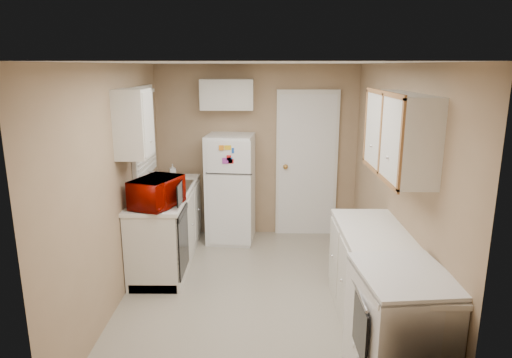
{
  "coord_description": "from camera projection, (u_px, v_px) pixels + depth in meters",
  "views": [
    {
      "loc": [
        0.05,
        -4.42,
        2.38
      ],
      "look_at": [
        0.0,
        0.5,
        1.15
      ],
      "focal_mm": 32.0,
      "sensor_mm": 36.0,
      "label": 1
    }
  ],
  "objects": [
    {
      "name": "floor",
      "position": [
        256.0,
        295.0,
        4.86
      ],
      "size": [
        3.8,
        3.8,
        0.0
      ],
      "primitive_type": "plane",
      "color": "#B8AE9D",
      "rests_on": "ground"
    },
    {
      "name": "ceiling",
      "position": [
        255.0,
        63.0,
        4.28
      ],
      "size": [
        3.8,
        3.8,
        0.0
      ],
      "primitive_type": "plane",
      "color": "white",
      "rests_on": "floor"
    },
    {
      "name": "wall_left",
      "position": [
        116.0,
        186.0,
        4.58
      ],
      "size": [
        3.8,
        3.8,
        0.0
      ],
      "primitive_type": "plane",
      "color": "tan",
      "rests_on": "floor"
    },
    {
      "name": "wall_right",
      "position": [
        395.0,
        187.0,
        4.56
      ],
      "size": [
        3.8,
        3.8,
        0.0
      ],
      "primitive_type": "plane",
      "color": "tan",
      "rests_on": "floor"
    },
    {
      "name": "wall_back",
      "position": [
        257.0,
        151.0,
        6.41
      ],
      "size": [
        2.8,
        2.8,
        0.0
      ],
      "primitive_type": "plane",
      "color": "tan",
      "rests_on": "floor"
    },
    {
      "name": "wall_front",
      "position": [
        252.0,
        268.0,
        2.73
      ],
      "size": [
        2.8,
        2.8,
        0.0
      ],
      "primitive_type": "plane",
      "color": "tan",
      "rests_on": "floor"
    },
    {
      "name": "left_counter",
      "position": [
        167.0,
        226.0,
        5.63
      ],
      "size": [
        0.6,
        1.8,
        0.9
      ],
      "primitive_type": "cube",
      "color": "silver",
      "rests_on": "floor"
    },
    {
      "name": "dishwasher",
      "position": [
        183.0,
        241.0,
        5.04
      ],
      "size": [
        0.03,
        0.58,
        0.72
      ],
      "primitive_type": "cube",
      "color": "black",
      "rests_on": "floor"
    },
    {
      "name": "sink",
      "position": [
        168.0,
        191.0,
        5.68
      ],
      "size": [
        0.54,
        0.74,
        0.16
      ],
      "primitive_type": "cube",
      "color": "gray",
      "rests_on": "left_counter"
    },
    {
      "name": "microwave",
      "position": [
        157.0,
        193.0,
        4.88
      ],
      "size": [
        0.64,
        0.49,
        0.38
      ],
      "primitive_type": "imported",
      "rotation": [
        0.0,
        0.0,
        1.21
      ],
      "color": "#8D0800",
      "rests_on": "left_counter"
    },
    {
      "name": "soap_bottle",
      "position": [
        173.0,
        169.0,
        6.21
      ],
      "size": [
        0.1,
        0.1,
        0.17
      ],
      "primitive_type": "imported",
      "rotation": [
        0.0,
        0.0,
        0.36
      ],
      "color": "white",
      "rests_on": "left_counter"
    },
    {
      "name": "window_blinds",
      "position": [
        144.0,
        132.0,
        5.5
      ],
      "size": [
        0.1,
        0.98,
        1.08
      ],
      "primitive_type": "cube",
      "color": "silver",
      "rests_on": "wall_left"
    },
    {
      "name": "upper_cabinet_left",
      "position": [
        133.0,
        124.0,
        4.65
      ],
      "size": [
        0.3,
        0.45,
        0.7
      ],
      "primitive_type": "cube",
      "color": "silver",
      "rests_on": "wall_left"
    },
    {
      "name": "refrigerator",
      "position": [
        231.0,
        189.0,
        6.23
      ],
      "size": [
        0.67,
        0.66,
        1.48
      ],
      "primitive_type": "cube",
      "rotation": [
        0.0,
        0.0,
        -0.11
      ],
      "color": "white",
      "rests_on": "floor"
    },
    {
      "name": "cabinet_over_fridge",
      "position": [
        227.0,
        94.0,
        6.08
      ],
      "size": [
        0.7,
        0.3,
        0.4
      ],
      "primitive_type": "cube",
      "color": "silver",
      "rests_on": "wall_back"
    },
    {
      "name": "interior_door",
      "position": [
        307.0,
        165.0,
        6.41
      ],
      "size": [
        0.86,
        0.06,
        2.08
      ],
      "primitive_type": "cube",
      "color": "white",
      "rests_on": "floor"
    },
    {
      "name": "right_counter",
      "position": [
        381.0,
        293.0,
        3.96
      ],
      "size": [
        0.6,
        2.0,
        0.9
      ],
      "primitive_type": "cube",
      "color": "silver",
      "rests_on": "floor"
    },
    {
      "name": "stove",
      "position": [
        401.0,
        331.0,
        3.36
      ],
      "size": [
        0.7,
        0.84,
        0.95
      ],
      "primitive_type": "cube",
      "rotation": [
        0.0,
        0.0,
        0.09
      ],
      "color": "white",
      "rests_on": "floor"
    },
    {
      "name": "upper_cabinet_right",
      "position": [
        400.0,
        134.0,
        3.93
      ],
      "size": [
        0.3,
        1.2,
        0.7
      ],
      "primitive_type": "cube",
      "color": "silver",
      "rests_on": "wall_right"
    }
  ]
}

